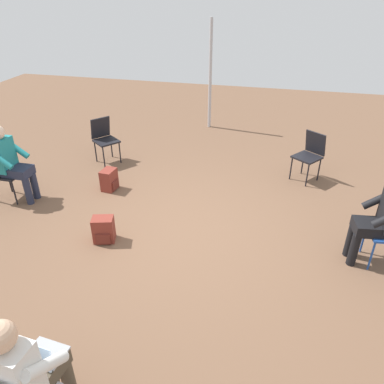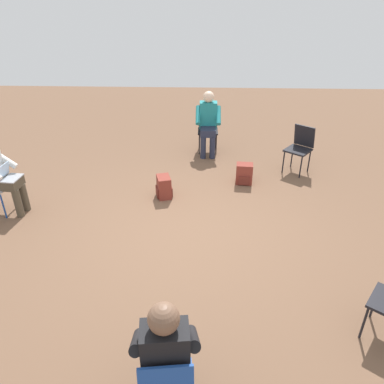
% 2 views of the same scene
% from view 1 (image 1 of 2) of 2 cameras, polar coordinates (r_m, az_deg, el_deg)
% --- Properties ---
extents(ground_plane, '(16.55, 16.55, 0.00)m').
position_cam_1_polar(ground_plane, '(5.30, -1.24, -6.20)').
color(ground_plane, brown).
extents(chair_northwest, '(0.58, 0.58, 0.85)m').
position_cam_1_polar(chair_northwest, '(7.35, -13.23, 8.15)').
color(chair_northwest, black).
rests_on(chair_northwest, ground).
extents(chair_northeast, '(0.57, 0.58, 0.85)m').
position_cam_1_polar(chair_northeast, '(6.79, 17.54, 5.69)').
color(chair_northeast, black).
rests_on(chair_northeast, ground).
extents(chair_west, '(0.44, 0.40, 0.85)m').
position_cam_1_polar(chair_west, '(6.58, -26.81, 2.99)').
color(chair_west, black).
rests_on(chair_west, ground).
extents(person_with_laptop, '(0.53, 0.55, 1.24)m').
position_cam_1_polar(person_with_laptop, '(3.21, -24.06, -23.17)').
color(person_with_laptop, '#4C4233').
rests_on(person_with_laptop, ground).
extents(person_in_black, '(0.55, 0.53, 1.24)m').
position_cam_1_polar(person_in_black, '(4.96, 27.18, -3.15)').
color(person_in_black, black).
rests_on(person_in_black, ground).
extents(person_in_teal, '(0.52, 0.49, 1.24)m').
position_cam_1_polar(person_in_teal, '(6.40, -26.04, 4.44)').
color(person_in_teal, '#23283D').
rests_on(person_in_teal, ground).
extents(backpack_near_laptop_user, '(0.27, 0.30, 0.36)m').
position_cam_1_polar(backpack_near_laptop_user, '(6.43, -12.51, 1.68)').
color(backpack_near_laptop_user, maroon).
rests_on(backpack_near_laptop_user, ground).
extents(backpack_by_empty_chair, '(0.32, 0.29, 0.36)m').
position_cam_1_polar(backpack_by_empty_chair, '(5.21, -13.29, -5.77)').
color(backpack_by_empty_chair, maroon).
rests_on(backpack_by_empty_chair, ground).
extents(tent_pole_near, '(0.07, 0.07, 2.40)m').
position_cam_1_polar(tent_pole_near, '(8.81, 2.80, 17.30)').
color(tent_pole_near, '#B2B2B7').
rests_on(tent_pole_near, ground).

